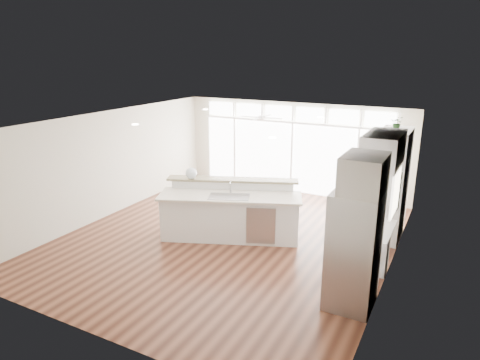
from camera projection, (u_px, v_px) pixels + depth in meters
The scene contains 24 objects.
floor at pixel (229, 239), 9.82m from camera, with size 7.00×8.00×0.02m, color #452115.
ceiling at pixel (228, 121), 9.04m from camera, with size 7.00×8.00×0.02m, color silver.
wall_back at pixel (293, 148), 12.82m from camera, with size 7.00×0.04×2.70m, color beige.
wall_front at pixel (90, 255), 6.04m from camera, with size 7.00×0.04×2.70m, color beige.
wall_left at pixel (109, 164), 10.99m from camera, with size 0.04×8.00×2.70m, color beige.
wall_right at pixel (394, 208), 7.87m from camera, with size 0.04×8.00×2.70m, color beige.
glass_wall at pixel (292, 158), 12.86m from camera, with size 5.80×0.06×2.08m, color white.
transom_row at pixel (294, 114), 12.48m from camera, with size 5.90×0.06×0.40m, color white.
desk_window at pixel (395, 193), 8.09m from camera, with size 0.04×0.85×0.85m, color white.
ceiling_fan at pixel (262, 114), 11.70m from camera, with size 1.16×1.16×0.32m, color white.
recessed_lights at pixel (232, 121), 9.22m from camera, with size 3.40×3.00×0.02m, color white.
oven_cabinet at pixel (391, 185), 9.58m from camera, with size 0.64×1.20×2.50m, color white.
desk_nook at pixel (372, 246), 8.57m from camera, with size 0.72×1.30×0.76m, color white.
upper_cabinets at pixel (383, 150), 7.99m from camera, with size 0.64×1.30×0.64m, color white.
refrigerator at pixel (354, 249), 7.00m from camera, with size 0.76×0.90×2.00m, color #AAAAAE.
fridge_cabinet at pixel (364, 174), 6.60m from camera, with size 0.64×0.90×0.60m, color white.
framed_photos at pixel (399, 191), 8.66m from camera, with size 0.06×0.22×0.80m, color black.
kitchen_island at pixel (230, 212), 9.68m from camera, with size 3.19×1.20×1.27m, color white.
rug at pixel (360, 245), 9.48m from camera, with size 0.94×0.68×0.01m, color #372311.
office_chair at pixel (349, 224), 9.35m from camera, with size 0.52×0.48×0.99m, color black.
fishbowl at pixel (191, 173), 9.92m from camera, with size 0.27×0.27×0.27m, color silver.
monitor at pixel (370, 217), 8.43m from camera, with size 0.09×0.53×0.44m, color black.
keyboard at pixel (361, 225), 8.57m from camera, with size 0.13×0.35×0.02m, color silver.
potted_plant at pixel (397, 124), 9.18m from camera, with size 0.26×0.29×0.22m, color #285123.
Camera 1 is at (4.42, -7.87, 4.11)m, focal length 32.00 mm.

